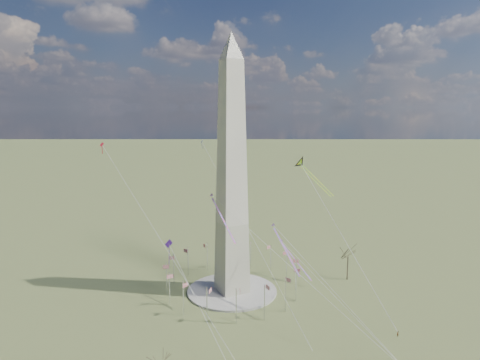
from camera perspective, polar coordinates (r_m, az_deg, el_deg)
name	(u,v)px	position (r m, az deg, el deg)	size (l,w,h in m)	color
ground	(232,292)	(178.14, -1.07, -14.68)	(2000.00, 2000.00, 0.00)	#4C6130
plaza	(232,291)	(177.98, -1.07, -14.56)	(36.00, 36.00, 0.80)	#A4A296
washington_monument	(232,174)	(164.31, -1.12, 0.75)	(15.56, 15.56, 100.00)	beige
flagpole_ring	(232,275)	(175.27, -1.08, -12.51)	(54.40, 54.40, 13.00)	white
tree_near	(348,255)	(191.29, 14.22, -9.70)	(8.79, 8.79, 15.39)	#4D3B2E
tree_far	(160,360)	(124.12, -10.56, -22.52)	(6.09, 6.09, 10.66)	#4D3B2E
person_east	(398,334)	(155.89, 20.29, -18.67)	(0.70, 0.46, 1.92)	gray
kite_delta_black	(302,165)	(187.44, 8.27, 2.03)	(10.30, 19.24, 15.70)	black
kite_diamond_purple	(169,246)	(165.92, -9.47, -8.70)	(2.21, 3.44, 10.54)	#481B7C
kite_streamer_left	(282,243)	(158.24, 5.62, -8.33)	(2.54, 20.41, 14.00)	#FF2846
kite_streamer_mid	(219,212)	(161.15, -2.76, -4.24)	(1.98, 21.23, 14.58)	#FF2846
kite_streamer_right	(292,255)	(188.12, 6.94, -9.93)	(4.47, 19.00, 13.11)	#FF2846
kite_small_red	(102,146)	(188.00, -17.93, 4.40)	(1.61, 1.83, 4.98)	red
kite_small_white	(202,142)	(207.84, -5.12, 5.01)	(1.48, 2.15, 4.49)	white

